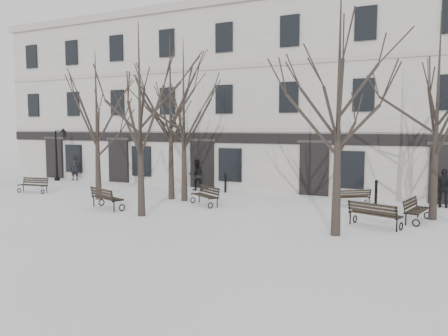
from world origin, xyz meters
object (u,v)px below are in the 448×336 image
Objects in this scene: tree_1 at (140,96)px; lamp_post at (59,151)px; bench_4 at (353,197)px; tree_2 at (339,76)px; tree_0 at (96,107)px; bench_3 at (206,195)px; bench_1 at (106,197)px; bench_0 at (33,184)px; bench_5 at (416,209)px; bench_2 at (374,214)px.

lamp_post is (-12.59, 7.46, -2.91)m from tree_1.
lamp_post reaches higher than bench_4.
tree_0 is at bearing 169.53° from tree_2.
bench_1 is at bearing -109.95° from bench_3.
tree_0 is 4.28× the size of bench_0.
tree_2 reaches higher than tree_0.
bench_3 is (1.25, 3.41, -4.53)m from tree_1.
lamp_post is at bearing -38.56° from bench_4.
bench_0 is at bearing 105.03° from bench_5.
lamp_post reaches higher than bench_3.
tree_0 is at bearing -139.89° from bench_3.
tree_2 reaches higher than bench_4.
bench_1 is 12.42m from lamp_post.
bench_1 is 13.28m from bench_5.
bench_4 is 20.35m from lamp_post.
tree_1 is 12.02m from bench_5.
tree_1 is 0.92× the size of tree_2.
bench_4 is 0.45× the size of lamp_post.
bench_2 is (18.72, -0.65, 0.05)m from bench_0.
tree_0 reaches higher than bench_4.
tree_2 is 2.38× the size of lamp_post.
bench_1 is 11.59m from bench_4.
lamp_post is at bearing 148.32° from tree_0.
tree_2 is at bearing 58.76° from bench_4.
bench_5 is at bearing 34.03° from bench_3.
tree_1 is 5.11m from bench_1.
tree_1 is at bearing 121.65° from bench_5.
bench_1 is at bearing -41.87° from tree_0.
bench_4 is at bearing -52.48° from bench_2.
tree_1 is 10.94m from bench_0.
lamp_post is (-20.25, 1.15, 1.67)m from bench_4.
tree_0 is 7.33m from bench_3.
bench_1 is at bearing 25.73° from bench_2.
tree_2 is at bearing 78.33° from bench_2.
tree_2 is 4.67× the size of bench_3.
tree_0 is at bearing -9.91° from bench_0.
bench_1 is at bearing 167.18° from tree_1.
tree_0 is at bearing 151.14° from tree_1.
bench_2 is (1.05, 1.81, -4.92)m from tree_2.
bench_3 is 7.03m from bench_4.
bench_3 is (-7.89, 1.40, -0.03)m from bench_2.
tree_2 reaches higher than bench_1.
bench_0 is at bearing 172.07° from tree_2.
tree_1 is at bearing -78.24° from bench_3.
tree_2 is 4.88× the size of bench_0.
bench_3 is 0.51× the size of lamp_post.
bench_5 is at bearing 102.64° from bench_4.
bench_2 is (11.54, 1.47, -0.02)m from bench_1.
lamp_post is (-23.07, 3.70, 1.61)m from bench_5.
tree_1 is at bearing -172.57° from bench_1.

